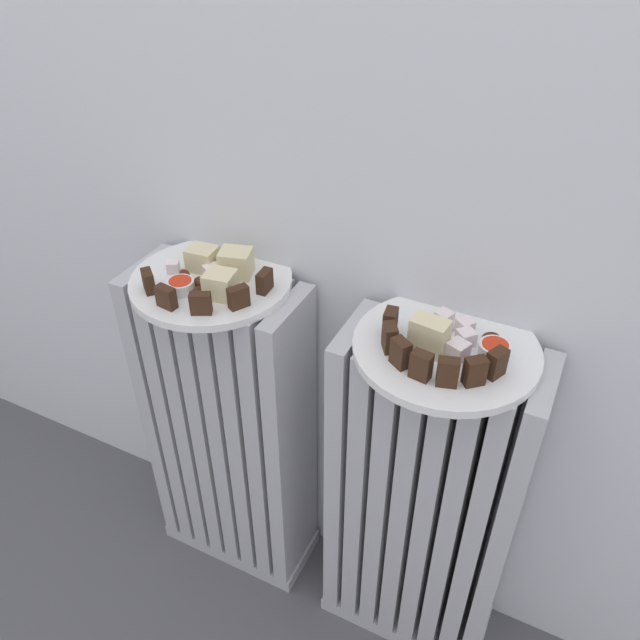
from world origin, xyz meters
The scene contains 36 objects.
radiator_left centered at (-0.18, 0.28, 0.32)m, with size 0.30×0.14×0.65m.
radiator_right centered at (0.18, 0.28, 0.32)m, with size 0.30×0.14×0.65m.
plate_left centered at (-0.18, 0.28, 0.66)m, with size 0.25×0.25×0.01m, color white.
plate_right centered at (0.18, 0.28, 0.66)m, with size 0.25×0.25×0.01m, color white.
dark_cake_slice_left_0 centered at (-0.25, 0.21, 0.68)m, with size 0.03×0.01×0.03m, color #382114.
dark_cake_slice_left_1 centered at (-0.20, 0.19, 0.68)m, with size 0.03×0.01×0.03m, color #382114.
dark_cake_slice_left_2 centered at (-0.14, 0.20, 0.68)m, with size 0.03×0.01×0.03m, color #382114.
dark_cake_slice_left_3 centered at (-0.11, 0.23, 0.68)m, with size 0.03×0.01×0.03m, color #382114.
dark_cake_slice_left_4 centered at (-0.09, 0.29, 0.68)m, with size 0.03×0.01×0.03m, color #382114.
marble_cake_slice_left_0 centered at (-0.21, 0.30, 0.68)m, with size 0.04×0.04×0.04m, color beige.
marble_cake_slice_left_1 centered at (-0.15, 0.31, 0.68)m, with size 0.05×0.04×0.04m, color beige.
marble_cake_slice_left_2 centered at (-0.14, 0.25, 0.68)m, with size 0.04×0.04×0.04m, color beige.
turkish_delight_left_0 centered at (-0.18, 0.28, 0.67)m, with size 0.02×0.02×0.02m, color white.
turkish_delight_left_1 centered at (-0.25, 0.27, 0.67)m, with size 0.02×0.02×0.02m, color white.
medjool_date_left_0 centered at (-0.18, 0.25, 0.67)m, with size 0.02×0.02×0.02m, color #3D1E0F.
medjool_date_left_1 centered at (-0.22, 0.26, 0.67)m, with size 0.03×0.02×0.02m, color #3D1E0F.
medjool_date_left_2 centered at (-0.17, 0.23, 0.67)m, with size 0.02×0.01×0.01m, color #3D1E0F.
medjool_date_left_3 centered at (-0.25, 0.32, 0.67)m, with size 0.03×0.02×0.02m, color #3D1E0F.
jam_bowl_left centered at (-0.20, 0.23, 0.67)m, with size 0.04×0.04×0.02m.
dark_cake_slice_right_0 centered at (0.11, 0.27, 0.68)m, with size 0.03×0.02×0.04m, color #382114.
dark_cake_slice_right_1 centered at (0.12, 0.24, 0.68)m, with size 0.03×0.02×0.04m, color #382114.
dark_cake_slice_right_2 centered at (0.14, 0.22, 0.68)m, with size 0.03×0.02×0.04m, color #382114.
dark_cake_slice_right_3 centered at (0.17, 0.20, 0.68)m, with size 0.03×0.02×0.04m, color #382114.
dark_cake_slice_right_4 centered at (0.21, 0.21, 0.68)m, with size 0.03×0.02×0.04m, color #382114.
dark_cake_slice_right_5 centered at (0.24, 0.22, 0.68)m, with size 0.03×0.02×0.04m, color #382114.
dark_cake_slice_right_6 centered at (0.25, 0.25, 0.68)m, with size 0.03×0.02×0.04m, color #382114.
marble_cake_slice_right_0 centered at (0.17, 0.26, 0.69)m, with size 0.05×0.03×0.05m, color beige.
turkish_delight_right_0 centered at (0.21, 0.29, 0.67)m, with size 0.02×0.02×0.02m, color white.
turkish_delight_right_1 centered at (0.17, 0.32, 0.67)m, with size 0.02×0.02×0.02m, color white.
turkish_delight_right_2 centered at (0.20, 0.26, 0.67)m, with size 0.02×0.02×0.02m, color white.
turkish_delight_right_3 centered at (0.20, 0.32, 0.67)m, with size 0.02×0.02×0.02m, color white.
medjool_date_right_0 centered at (0.23, 0.31, 0.67)m, with size 0.02×0.01×0.02m, color #3D1E0F.
medjool_date_right_1 centered at (0.15, 0.30, 0.67)m, with size 0.03×0.02×0.01m, color #3D1E0F.
medjool_date_right_2 centered at (0.23, 0.25, 0.67)m, with size 0.02×0.02×0.02m, color #3D1E0F.
jam_bowl_right centered at (0.25, 0.28, 0.67)m, with size 0.04×0.04×0.02m.
fork centered at (0.17, 0.28, 0.66)m, with size 0.02×0.09×0.00m.
Camera 1 is at (0.32, -0.37, 1.18)m, focal length 35.30 mm.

